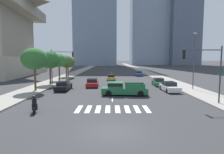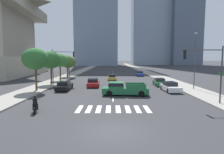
# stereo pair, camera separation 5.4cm
# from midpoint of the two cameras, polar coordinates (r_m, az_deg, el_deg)

# --- Properties ---
(ground_plane) EXTENTS (800.00, 800.00, 0.00)m
(ground_plane) POSITION_cam_midpoint_polar(r_m,az_deg,el_deg) (12.48, 0.44, -16.25)
(ground_plane) COLOR #333335
(sidewalk_east) EXTENTS (4.00, 260.00, 0.15)m
(sidewalk_east) POSITION_cam_midpoint_polar(r_m,az_deg,el_deg) (43.49, 15.63, -0.61)
(sidewalk_east) COLOR gray
(sidewalk_east) RESTS_ON ground
(sidewalk_west) EXTENTS (4.00, 260.00, 0.15)m
(sidewalk_west) POSITION_cam_midpoint_polar(r_m,az_deg,el_deg) (43.42, -15.76, -0.63)
(sidewalk_west) COLOR gray
(sidewalk_west) RESTS_ON ground
(crosswalk_near) EXTENTS (6.75, 2.61, 0.01)m
(crosswalk_near) POSITION_cam_midpoint_polar(r_m,az_deg,el_deg) (17.51, 0.23, -9.76)
(crosswalk_near) COLOR silver
(crosswalk_near) RESTS_ON ground
(lane_divider_center) EXTENTS (0.14, 50.00, 0.01)m
(lane_divider_center) POSITION_cam_midpoint_polar(r_m,az_deg,el_deg) (45.12, -0.06, -0.28)
(lane_divider_center) COLOR silver
(lane_divider_center) RESTS_ON ground
(motorcycle_lead) EXTENTS (0.93, 2.10, 1.49)m
(motorcycle_lead) POSITION_cam_midpoint_polar(r_m,az_deg,el_deg) (17.72, -22.60, -8.09)
(motorcycle_lead) COLOR black
(motorcycle_lead) RESTS_ON ground
(pickup_truck) EXTENTS (5.90, 2.36, 1.67)m
(pickup_truck) POSITION_cam_midpoint_polar(r_m,az_deg,el_deg) (23.84, 3.20, -3.64)
(pickup_truck) COLOR #1E6038
(pickup_truck) RESTS_ON ground
(sedan_green_0) EXTENTS (1.90, 4.28, 1.28)m
(sedan_green_0) POSITION_cam_midpoint_polar(r_m,az_deg,el_deg) (33.25, 14.17, -1.56)
(sedan_green_0) COLOR #1E6038
(sedan_green_0) RESTS_ON ground
(sedan_white_1) EXTENTS (1.97, 4.43, 1.36)m
(sedan_white_1) POSITION_cam_midpoint_polar(r_m,az_deg,el_deg) (27.89, 17.23, -2.93)
(sedan_white_1) COLOR silver
(sedan_white_1) RESTS_ON ground
(sedan_red_2) EXTENTS (2.06, 4.83, 1.32)m
(sedan_red_2) POSITION_cam_midpoint_polar(r_m,az_deg,el_deg) (31.48, -5.97, -1.78)
(sedan_red_2) COLOR maroon
(sedan_red_2) RESTS_ON ground
(sedan_black_3) EXTENTS (1.89, 4.71, 1.33)m
(sedan_black_3) POSITION_cam_midpoint_polar(r_m,az_deg,el_deg) (28.61, -14.57, -2.68)
(sedan_black_3) COLOR black
(sedan_black_3) RESTS_ON ground
(sedan_blue_4) EXTENTS (2.10, 4.37, 1.28)m
(sedan_blue_4) POSITION_cam_midpoint_polar(r_m,az_deg,el_deg) (50.79, 8.29, 0.99)
(sedan_blue_4) COLOR navy
(sedan_blue_4) RESTS_ON ground
(sedan_gold_5) EXTENTS (1.80, 4.35, 1.24)m
(sedan_gold_5) POSITION_cam_midpoint_polar(r_m,az_deg,el_deg) (40.53, -0.19, -0.14)
(sedan_gold_5) COLOR #B28E38
(sedan_gold_5) RESTS_ON ground
(traffic_signal_near) EXTENTS (4.30, 0.28, 5.76)m
(traffic_signal_near) POSITION_cam_midpoint_polar(r_m,az_deg,el_deg) (20.86, 26.93, 3.47)
(traffic_signal_near) COLOR #333335
(traffic_signal_near) RESTS_ON sidewalk_east
(traffic_signal_far) EXTENTS (4.27, 0.28, 6.10)m
(traffic_signal_far) POSITION_cam_midpoint_polar(r_m,az_deg,el_deg) (33.95, -15.64, 4.83)
(traffic_signal_far) COLOR #333335
(traffic_signal_far) RESTS_ON sidewalk_west
(street_lamp_east) EXTENTS (0.50, 0.24, 8.26)m
(street_lamp_east) POSITION_cam_midpoint_polar(r_m,az_deg,el_deg) (29.96, 23.90, 5.61)
(street_lamp_east) COLOR #3F3F42
(street_lamp_east) RESTS_ON sidewalk_east
(street_tree_nearest) EXTENTS (3.60, 3.60, 6.01)m
(street_tree_nearest) POSITION_cam_midpoint_polar(r_m,az_deg,el_deg) (28.51, -22.63, 5.12)
(street_tree_nearest) COLOR #4C3823
(street_tree_nearest) RESTS_ON sidewalk_west
(street_tree_second) EXTENTS (3.63, 3.63, 5.83)m
(street_tree_second) POSITION_cam_midpoint_polar(r_m,az_deg,el_deg) (34.76, -18.44, 4.97)
(street_tree_second) COLOR #4C3823
(street_tree_second) RESTS_ON sidewalk_west
(street_tree_third) EXTENTS (3.30, 3.30, 5.55)m
(street_tree_third) POSITION_cam_midpoint_polar(r_m,az_deg,el_deg) (40.32, -15.86, 4.89)
(street_tree_third) COLOR #4C3823
(street_tree_third) RESTS_ON sidewalk_west
(street_tree_fourth) EXTENTS (3.52, 3.52, 5.33)m
(street_tree_fourth) POSITION_cam_midpoint_polar(r_m,az_deg,el_deg) (46.33, -13.79, 4.63)
(street_tree_fourth) COLOR #4C3823
(street_tree_fourth) RESTS_ON sidewalk_west
(street_tree_fifth) EXTENTS (3.44, 3.44, 5.15)m
(street_tree_fifth) POSITION_cam_midpoint_polar(r_m,az_deg,el_deg) (48.00, -13.31, 4.50)
(street_tree_fifth) COLOR #4C3823
(street_tree_fifth) RESTS_ON sidewalk_west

